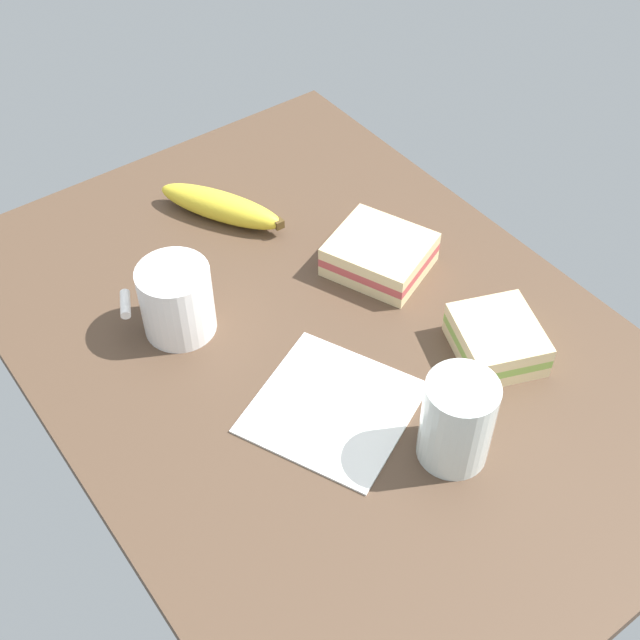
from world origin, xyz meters
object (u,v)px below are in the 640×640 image
(sandwich_side, at_px, (380,254))
(paper_napkin, at_px, (333,407))
(glass_of_milk, at_px, (456,425))
(banana, at_px, (221,206))
(coffee_mug_black, at_px, (176,299))
(sandwich_main, at_px, (497,340))

(sandwich_side, distance_m, paper_napkin, 0.24)
(glass_of_milk, xyz_separation_m, paper_napkin, (-0.12, -0.07, -0.05))
(sandwich_side, xyz_separation_m, paper_napkin, (0.15, -0.19, -0.02))
(banana, xyz_separation_m, paper_napkin, (0.35, -0.08, -0.02))
(coffee_mug_black, height_order, glass_of_milk, glass_of_milk)
(coffee_mug_black, xyz_separation_m, paper_napkin, (0.21, 0.07, -0.05))
(coffee_mug_black, relative_size, paper_napkin, 0.66)
(glass_of_milk, height_order, paper_napkin, glass_of_milk)
(glass_of_milk, bearing_deg, coffee_mug_black, -156.82)
(paper_napkin, bearing_deg, sandwich_side, 128.44)
(coffee_mug_black, relative_size, banana, 0.60)
(sandwich_main, height_order, sandwich_side, same)
(glass_of_milk, bearing_deg, sandwich_side, 156.02)
(sandwich_main, relative_size, sandwich_side, 0.86)
(coffee_mug_black, bearing_deg, paper_napkin, 19.46)
(glass_of_milk, bearing_deg, sandwich_main, 118.52)
(coffee_mug_black, xyz_separation_m, glass_of_milk, (0.33, 0.14, -0.00))
(glass_of_milk, distance_m, paper_napkin, 0.15)
(sandwich_main, distance_m, sandwich_side, 0.20)
(banana, distance_m, paper_napkin, 0.36)
(sandwich_main, xyz_separation_m, banana, (-0.40, -0.13, -0.00))
(coffee_mug_black, bearing_deg, banana, 134.33)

